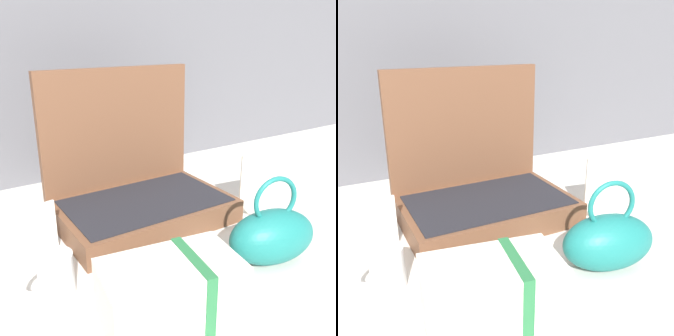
# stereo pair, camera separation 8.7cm
# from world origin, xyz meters

# --- Properties ---
(ground_plane) EXTENTS (6.00, 6.00, 0.00)m
(ground_plane) POSITION_xyz_m (0.00, 0.00, 0.00)
(ground_plane) COLOR beige
(open_suitcase) EXTENTS (0.45, 0.30, 0.40)m
(open_suitcase) POSITION_xyz_m (0.01, 0.15, 0.09)
(open_suitcase) COLOR brown
(open_suitcase) RESTS_ON ground_plane
(teal_pouch_handbag) EXTENTS (0.22, 0.16, 0.20)m
(teal_pouch_handbag) POSITION_xyz_m (0.15, -0.21, 0.06)
(teal_pouch_handbag) COLOR #196B66
(teal_pouch_handbag) RESTS_ON ground_plane
(cream_toiletry_bag) EXTENTS (0.26, 0.17, 0.12)m
(cream_toiletry_bag) POSITION_xyz_m (-0.13, -0.25, 0.06)
(cream_toiletry_bag) COLOR silver
(cream_toiletry_bag) RESTS_ON ground_plane
(coffee_mug) EXTENTS (0.10, 0.07, 0.09)m
(coffee_mug) POSITION_xyz_m (-0.29, -0.07, 0.04)
(coffee_mug) COLOR silver
(coffee_mug) RESTS_ON ground_plane
(info_card_left) EXTENTS (0.10, 0.02, 0.17)m
(info_card_left) POSITION_xyz_m (0.31, -0.01, 0.09)
(info_card_left) COLOR white
(info_card_left) RESTS_ON ground_plane
(poster_card_right) EXTENTS (0.08, 0.02, 0.13)m
(poster_card_right) POSITION_xyz_m (-0.27, 0.09, 0.06)
(poster_card_right) COLOR silver
(poster_card_right) RESTS_ON ground_plane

